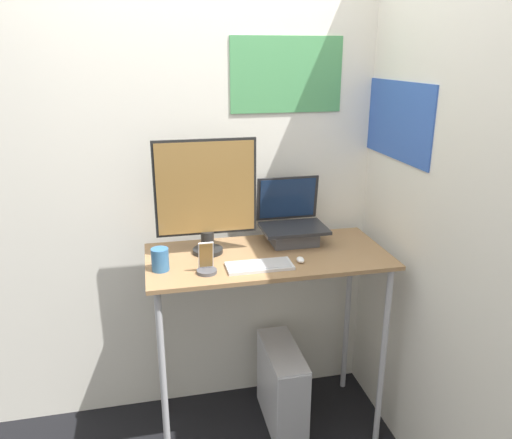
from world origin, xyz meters
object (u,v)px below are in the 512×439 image
object	(u,v)px
laptop	(292,227)
monitor	(206,196)
cell_phone	(206,265)
mouse	(300,260)
computer_tower	(282,386)
keyboard	(259,266)

from	to	relation	value
laptop	monitor	distance (m)	0.48
monitor	cell_phone	size ratio (longest dim) A/B	3.84
monitor	cell_phone	bearing A→B (deg)	-98.49
mouse	computer_tower	size ratio (longest dim) A/B	0.12
laptop	mouse	distance (m)	0.27
monitor	mouse	world-z (taller)	monitor
laptop	computer_tower	bearing A→B (deg)	-120.41
monitor	keyboard	size ratio (longest dim) A/B	1.84
laptop	computer_tower	xyz separation A→B (m)	(-0.07, -0.13, -0.85)
cell_phone	computer_tower	distance (m)	0.91
keyboard	computer_tower	xyz separation A→B (m)	(0.16, 0.15, -0.78)
laptop	monitor	xyz separation A→B (m)	(-0.44, -0.05, 0.20)
keyboard	computer_tower	size ratio (longest dim) A/B	0.66
monitor	mouse	bearing A→B (deg)	-27.79
laptop	cell_phone	size ratio (longest dim) A/B	2.26
monitor	keyboard	world-z (taller)	monitor
cell_phone	mouse	bearing A→B (deg)	2.63
cell_phone	computer_tower	size ratio (longest dim) A/B	0.32
keyboard	cell_phone	bearing A→B (deg)	-178.99
mouse	computer_tower	bearing A→B (deg)	105.91
monitor	mouse	size ratio (longest dim) A/B	10.11
mouse	computer_tower	distance (m)	0.79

